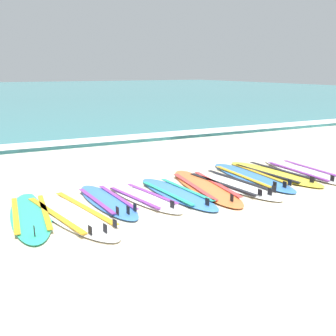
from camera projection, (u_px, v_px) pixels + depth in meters
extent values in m
plane|color=beige|center=(186.00, 202.00, 6.46)|extent=(80.00, 80.00, 0.00)
cube|color=white|center=(87.00, 142.00, 11.40)|extent=(80.00, 0.87, 0.11)
ellipsoid|color=#2DB793|center=(30.00, 215.00, 5.77)|extent=(0.75, 2.24, 0.07)
cube|color=gold|center=(16.00, 214.00, 5.68)|extent=(0.21, 1.54, 0.01)
cube|color=gold|center=(45.00, 211.00, 5.83)|extent=(0.21, 1.54, 0.01)
cube|color=black|center=(34.00, 231.00, 4.97)|extent=(0.02, 0.09, 0.11)
ellipsoid|color=white|center=(70.00, 213.00, 5.84)|extent=(1.16, 2.67, 0.07)
cube|color=gold|center=(55.00, 214.00, 5.69)|extent=(0.46, 1.79, 0.01)
cube|color=gold|center=(84.00, 207.00, 5.98)|extent=(0.46, 1.79, 0.01)
cube|color=black|center=(105.00, 228.00, 5.06)|extent=(0.03, 0.09, 0.11)
cube|color=black|center=(90.00, 230.00, 4.99)|extent=(0.03, 0.09, 0.11)
cube|color=black|center=(115.00, 224.00, 5.21)|extent=(0.03, 0.09, 0.11)
ellipsoid|color=#3875CC|center=(107.00, 201.00, 6.39)|extent=(0.64, 2.05, 0.07)
cube|color=purple|center=(96.00, 200.00, 6.29)|extent=(0.16, 1.41, 0.01)
cube|color=purple|center=(117.00, 197.00, 6.47)|extent=(0.16, 1.41, 0.01)
cube|color=black|center=(128.00, 210.00, 5.71)|extent=(0.02, 0.09, 0.11)
cube|color=black|center=(117.00, 211.00, 5.69)|extent=(0.02, 0.09, 0.11)
cube|color=black|center=(135.00, 207.00, 5.83)|extent=(0.02, 0.09, 0.11)
ellipsoid|color=white|center=(143.00, 198.00, 6.56)|extent=(0.86, 2.02, 0.07)
cube|color=purple|center=(134.00, 197.00, 6.44)|extent=(0.34, 1.36, 0.01)
cube|color=purple|center=(152.00, 193.00, 6.66)|extent=(0.34, 1.36, 0.01)
cube|color=black|center=(172.00, 204.00, 5.96)|extent=(0.03, 0.09, 0.11)
ellipsoid|color=#3875CC|center=(177.00, 193.00, 6.79)|extent=(0.73, 2.21, 0.07)
cube|color=teal|center=(167.00, 193.00, 6.68)|extent=(0.21, 1.52, 0.01)
cube|color=teal|center=(186.00, 189.00, 6.88)|extent=(0.21, 1.52, 0.01)
cube|color=black|center=(207.00, 202.00, 6.07)|extent=(0.02, 0.09, 0.11)
ellipsoid|color=orange|center=(205.00, 187.00, 7.16)|extent=(0.91, 2.54, 0.07)
cube|color=#D13838|center=(194.00, 186.00, 7.08)|extent=(0.29, 1.74, 0.01)
cube|color=#D13838|center=(216.00, 183.00, 7.23)|extent=(0.29, 1.74, 0.01)
cube|color=black|center=(232.00, 198.00, 6.26)|extent=(0.02, 0.09, 0.11)
ellipsoid|color=white|center=(230.00, 184.00, 7.35)|extent=(0.90, 2.48, 0.07)
cube|color=black|center=(221.00, 183.00, 7.22)|extent=(0.30, 1.70, 0.01)
cube|color=black|center=(239.00, 180.00, 7.46)|extent=(0.30, 1.70, 0.01)
cube|color=black|center=(270.00, 192.00, 6.57)|extent=(0.02, 0.09, 0.11)
cube|color=black|center=(260.00, 193.00, 6.52)|extent=(0.02, 0.09, 0.11)
cube|color=black|center=(274.00, 189.00, 6.71)|extent=(0.02, 0.09, 0.11)
ellipsoid|color=#3875CC|center=(251.00, 177.00, 7.84)|extent=(0.68, 2.46, 0.07)
cube|color=gold|center=(242.00, 176.00, 7.74)|extent=(0.14, 1.71, 0.01)
cube|color=gold|center=(260.00, 173.00, 7.92)|extent=(0.14, 1.71, 0.01)
cube|color=black|center=(285.00, 184.00, 6.98)|extent=(0.01, 0.09, 0.11)
cube|color=black|center=(275.00, 185.00, 6.96)|extent=(0.01, 0.09, 0.11)
cube|color=black|center=(290.00, 182.00, 7.10)|extent=(0.01, 0.09, 0.11)
ellipsoid|color=yellow|center=(273.00, 173.00, 8.08)|extent=(0.83, 2.44, 0.07)
cube|color=black|center=(265.00, 173.00, 7.96)|extent=(0.25, 1.67, 0.01)
cube|color=black|center=(281.00, 170.00, 8.18)|extent=(0.25, 1.67, 0.01)
cube|color=black|center=(312.00, 180.00, 7.29)|extent=(0.02, 0.09, 0.11)
ellipsoid|color=white|center=(304.00, 172.00, 8.23)|extent=(0.67, 2.40, 0.07)
cube|color=purple|center=(296.00, 171.00, 8.13)|extent=(0.14, 1.67, 0.01)
cube|color=purple|center=(313.00, 169.00, 8.31)|extent=(0.14, 1.67, 0.01)
cube|color=black|center=(332.00, 178.00, 7.37)|extent=(0.01, 0.09, 0.11)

